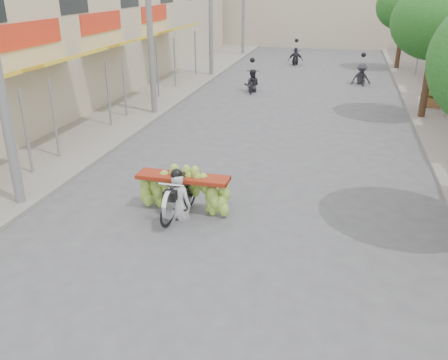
# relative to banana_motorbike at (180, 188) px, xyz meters

# --- Properties ---
(ground) EXTENTS (120.00, 120.00, 0.00)m
(ground) POSITION_rel_banana_motorbike_xyz_m (1.34, -3.51, -0.71)
(ground) COLOR #525357
(ground) RESTS_ON ground
(sidewalk_left) EXTENTS (4.00, 60.00, 0.12)m
(sidewalk_left) POSITION_rel_banana_motorbike_xyz_m (-5.66, 11.49, -0.65)
(sidewalk_left) COLOR gray
(sidewalk_left) RESTS_ON ground
(shophouse_row_left) EXTENTS (9.77, 40.00, 6.00)m
(shophouse_row_left) POSITION_rel_banana_motorbike_xyz_m (-10.64, 10.47, 2.29)
(shophouse_row_left) COLOR #BDB195
(shophouse_row_left) RESTS_ON ground
(far_building) EXTENTS (20.00, 6.00, 7.00)m
(far_building) POSITION_rel_banana_motorbike_xyz_m (1.34, 34.49, 2.79)
(far_building) COLOR #BDB195
(far_building) RESTS_ON ground
(utility_pole_mid) EXTENTS (0.60, 0.24, 8.00)m
(utility_pole_mid) POSITION_rel_banana_motorbike_xyz_m (-4.06, 8.49, 3.32)
(utility_pole_mid) COLOR slate
(utility_pole_mid) RESTS_ON ground
(utility_pole_far) EXTENTS (0.60, 0.24, 8.00)m
(utility_pole_far) POSITION_rel_banana_motorbike_xyz_m (-4.06, 17.49, 3.32)
(utility_pole_far) COLOR slate
(utility_pole_far) RESTS_ON ground
(street_tree_mid) EXTENTS (3.40, 3.40, 5.25)m
(street_tree_mid) POSITION_rel_banana_motorbike_xyz_m (6.74, 10.49, 3.08)
(street_tree_mid) COLOR #3A2719
(street_tree_mid) RESTS_ON ground
(street_tree_far) EXTENTS (3.40, 3.40, 5.25)m
(street_tree_far) POSITION_rel_banana_motorbike_xyz_m (6.74, 22.49, 3.08)
(street_tree_far) COLOR #3A2719
(street_tree_far) RESTS_ON ground
(produce_crate_far) EXTENTS (1.20, 0.88, 1.16)m
(produce_crate_far) POSITION_rel_banana_motorbike_xyz_m (7.54, 12.49, 0.01)
(produce_crate_far) COLOR brown
(produce_crate_far) RESTS_ON ground
(banana_motorbike) EXTENTS (2.25, 1.91, 2.12)m
(banana_motorbike) POSITION_rel_banana_motorbike_xyz_m (0.00, 0.00, 0.00)
(banana_motorbike) COLOR black
(banana_motorbike) RESTS_ON ground
(pedestrian) EXTENTS (0.93, 0.89, 1.64)m
(pedestrian) POSITION_rel_banana_motorbike_xyz_m (7.16, 12.89, 0.24)
(pedestrian) COLOR silver
(pedestrian) RESTS_ON ground
(bg_motorbike_a) EXTENTS (0.86, 1.81, 1.95)m
(bg_motorbike_a) POSITION_rel_banana_motorbike_xyz_m (-0.95, 13.95, 0.02)
(bg_motorbike_a) COLOR black
(bg_motorbike_a) RESTS_ON ground
(bg_motorbike_b) EXTENTS (1.16, 1.60, 1.95)m
(bg_motorbike_b) POSITION_rel_banana_motorbike_xyz_m (4.47, 17.16, 0.17)
(bg_motorbike_b) COLOR black
(bg_motorbike_b) RESTS_ON ground
(bg_motorbike_c) EXTENTS (0.99, 1.65, 1.95)m
(bg_motorbike_c) POSITION_rel_banana_motorbike_xyz_m (0.32, 22.85, 0.09)
(bg_motorbike_c) COLOR black
(bg_motorbike_c) RESTS_ON ground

